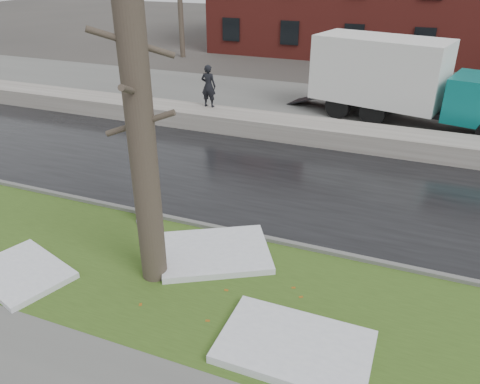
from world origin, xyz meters
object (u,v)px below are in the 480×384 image
at_px(tree, 140,127).
at_px(box_truck, 404,80).
at_px(worker, 208,86).
at_px(fire_hydrant, 141,207).

xyz_separation_m(tree, box_truck, (4.24, 13.74, -1.76)).
relative_size(tree, box_truck, 0.67).
height_order(box_truck, worker, box_truck).
relative_size(fire_hydrant, worker, 0.50).
bearing_deg(fire_hydrant, box_truck, 86.51).
bearing_deg(tree, box_truck, 72.86).
bearing_deg(tree, fire_hydrant, 128.76).
height_order(tree, worker, tree).
xyz_separation_m(fire_hydrant, worker, (-1.94, 8.54, 1.13)).
bearing_deg(box_truck, tree, -93.55).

